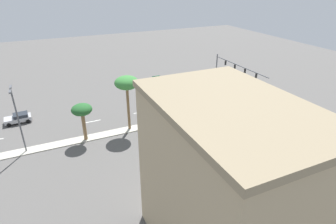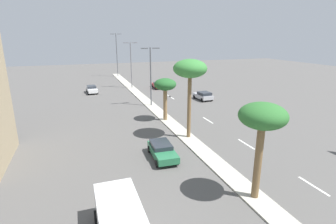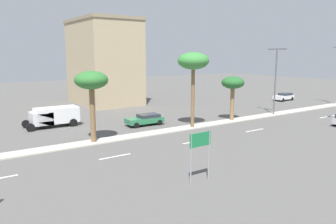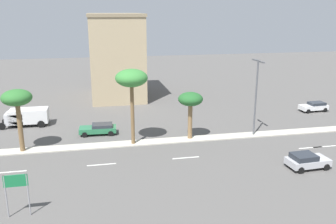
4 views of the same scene
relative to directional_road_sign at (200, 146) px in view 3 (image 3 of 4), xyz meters
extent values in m
plane|color=#565451|center=(-13.14, 15.16, -2.42)|extent=(160.00, 160.00, 0.00)
cube|color=#B7B2A3|center=(-13.14, 23.80, -2.36)|extent=(1.80, 77.72, 0.12)
cube|color=silver|center=(-8.05, -2.27, -2.42)|extent=(0.20, 2.80, 0.01)
cube|color=silver|center=(-8.05, 6.09, -2.42)|extent=(0.20, 2.80, 0.01)
cube|color=silver|center=(-8.05, 14.58, -2.42)|extent=(0.20, 2.80, 0.01)
cube|color=silver|center=(-8.05, 28.72, -2.42)|extent=(0.20, 2.80, 0.01)
cube|color=silver|center=(-8.05, 30.44, -2.42)|extent=(0.20, 2.80, 0.01)
cylinder|color=gray|center=(0.00, -0.76, -0.78)|extent=(0.10, 0.10, 3.29)
cylinder|color=gray|center=(0.00, 0.76, -0.78)|extent=(0.10, 0.10, 3.29)
cube|color=#19723F|center=(0.00, 0.00, 0.42)|extent=(0.08, 1.68, 0.91)
cube|color=tan|center=(-36.88, 9.57, 4.36)|extent=(13.26, 8.65, 13.56)
cube|color=gray|center=(-36.88, 9.57, 11.39)|extent=(13.56, 8.95, 0.50)
cylinder|color=brown|center=(-13.14, -2.06, 0.33)|extent=(0.50, 0.50, 5.27)
ellipsoid|color=#2D6B2D|center=(-13.14, -2.06, 3.51)|extent=(3.08, 3.08, 1.69)
cylinder|color=brown|center=(-12.96, 9.74, 1.12)|extent=(0.41, 0.41, 6.84)
ellipsoid|color=#387F38|center=(-12.96, 9.74, 5.15)|extent=(3.49, 3.49, 1.92)
cylinder|color=olive|center=(-13.40, 16.43, -0.20)|extent=(0.51, 0.51, 4.21)
ellipsoid|color=#235B28|center=(-13.40, 16.43, 2.40)|extent=(2.83, 2.83, 1.56)
cylinder|color=#515459|center=(-13.11, 24.27, 2.20)|extent=(0.20, 0.20, 9.00)
cube|color=#515459|center=(-14.01, 24.27, 6.55)|extent=(1.10, 0.24, 0.16)
cube|color=#515459|center=(-12.21, 24.27, 6.55)|extent=(1.10, 0.24, 0.16)
cube|color=slate|center=(-13.82, 40.20, 6.97)|extent=(1.10, 0.24, 0.16)
cylinder|color=black|center=(-4.27, 23.99, -2.10)|extent=(0.26, 0.65, 0.64)
cube|color=#287047|center=(-17.22, 5.90, -1.80)|extent=(2.08, 4.48, 0.60)
cube|color=#262B33|center=(-17.19, 6.45, -1.31)|extent=(1.80, 2.49, 0.38)
cylinder|color=black|center=(-16.40, 4.32, -2.10)|extent=(0.25, 0.65, 0.64)
cylinder|color=black|center=(-18.18, 4.41, -2.10)|extent=(0.25, 0.65, 0.64)
cylinder|color=black|center=(-16.26, 7.40, -2.10)|extent=(0.25, 0.65, 0.64)
cylinder|color=black|center=(-18.04, 7.48, -2.10)|extent=(0.25, 0.65, 0.64)
cube|color=silver|center=(-21.36, 37.55, -1.78)|extent=(2.00, 4.19, 0.64)
cube|color=#262B33|center=(-21.39, 38.06, -1.26)|extent=(1.72, 2.34, 0.40)
cylinder|color=black|center=(-20.44, 36.17, -2.10)|extent=(0.26, 0.65, 0.64)
cylinder|color=black|center=(-22.12, 36.07, -2.10)|extent=(0.26, 0.65, 0.64)
cylinder|color=black|center=(-20.60, 39.03, -2.10)|extent=(0.26, 0.65, 0.64)
cylinder|color=black|center=(-22.28, 38.94, -2.10)|extent=(0.26, 0.65, 0.64)
cube|color=silver|center=(-22.50, -4.53, -1.27)|extent=(2.27, 2.24, 1.41)
cube|color=silver|center=(-22.50, -2.78, -1.08)|extent=(2.27, 4.76, 1.78)
cylinder|color=black|center=(-21.37, -5.96, -1.97)|extent=(0.28, 0.90, 0.90)
cylinder|color=black|center=(-23.64, -5.96, -1.97)|extent=(0.28, 0.90, 0.90)
cylinder|color=black|center=(-21.37, -1.24, -1.97)|extent=(0.28, 0.90, 0.90)
cylinder|color=black|center=(-23.64, -1.24, -1.97)|extent=(0.28, 0.90, 0.90)
camera|label=1|loc=(-49.90, 20.05, 18.81)|focal=30.02mm
camera|label=2|loc=(-24.01, -15.04, 8.35)|focal=28.16mm
camera|label=3|loc=(15.88, -13.41, 5.81)|focal=35.35mm
camera|label=4|loc=(24.94, 6.05, 12.11)|focal=38.39mm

